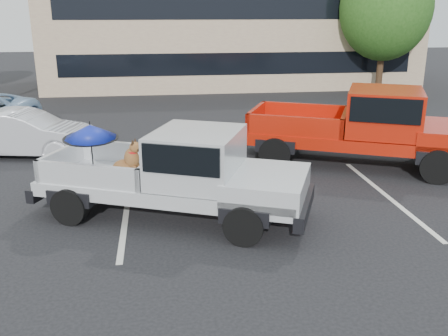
# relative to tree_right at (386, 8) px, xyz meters

# --- Properties ---
(ground) EXTENTS (90.00, 90.00, 0.00)m
(ground) POSITION_rel_tree_right_xyz_m (-9.00, -16.00, -4.21)
(ground) COLOR black
(ground) RESTS_ON ground
(stripe_left) EXTENTS (0.12, 5.00, 0.01)m
(stripe_left) POSITION_rel_tree_right_xyz_m (-12.00, -14.00, -4.21)
(stripe_left) COLOR silver
(stripe_left) RESTS_ON ground
(stripe_right) EXTENTS (0.12, 5.00, 0.01)m
(stripe_right) POSITION_rel_tree_right_xyz_m (-6.00, -14.00, -4.21)
(stripe_right) COLOR silver
(stripe_right) RESTS_ON ground
(motel_building) EXTENTS (20.40, 8.40, 6.30)m
(motel_building) POSITION_rel_tree_right_xyz_m (-7.00, 4.99, -1.00)
(motel_building) COLOR tan
(motel_building) RESTS_ON ground
(tree_right) EXTENTS (4.46, 4.46, 6.78)m
(tree_right) POSITION_rel_tree_right_xyz_m (0.00, 0.00, 0.00)
(tree_right) COLOR #332114
(tree_right) RESTS_ON ground
(tree_back) EXTENTS (4.68, 4.68, 7.11)m
(tree_back) POSITION_rel_tree_right_xyz_m (-3.00, 8.00, 0.20)
(tree_back) COLOR #332114
(tree_back) RESTS_ON ground
(silver_pickup) EXTENTS (6.01, 4.00, 2.06)m
(silver_pickup) POSITION_rel_tree_right_xyz_m (-10.73, -14.62, -3.16)
(silver_pickup) COLOR black
(silver_pickup) RESTS_ON ground
(red_pickup) EXTENTS (6.83, 4.73, 2.14)m
(red_pickup) POSITION_rel_tree_right_xyz_m (-5.37, -11.68, -3.04)
(red_pickup) COLOR black
(red_pickup) RESTS_ON ground
(silver_sedan) EXTENTS (4.30, 2.20, 1.35)m
(silver_sedan) POSITION_rel_tree_right_xyz_m (-15.18, -9.35, -3.53)
(silver_sedan) COLOR silver
(silver_sedan) RESTS_ON ground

